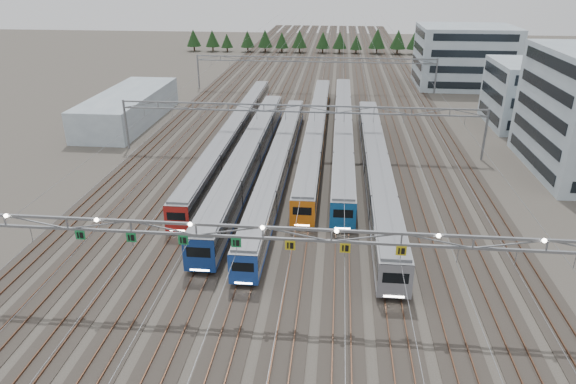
# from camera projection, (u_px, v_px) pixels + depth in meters

# --- Properties ---
(ground) EXTENTS (400.00, 400.00, 0.00)m
(ground) POSITION_uv_depth(u_px,v_px,m) (265.00, 306.00, 44.95)
(ground) COLOR #47423A
(ground) RESTS_ON ground
(track_bed) EXTENTS (54.00, 260.00, 5.42)m
(track_bed) POSITION_uv_depth(u_px,v_px,m) (317.00, 73.00, 135.37)
(track_bed) COLOR #2D2823
(track_bed) RESTS_ON ground
(train_a) EXTENTS (2.79, 65.43, 3.63)m
(train_a) POSITION_uv_depth(u_px,v_px,m) (234.00, 131.00, 85.35)
(train_a) COLOR black
(train_a) RESTS_ON ground
(train_b) EXTENTS (3.15, 57.23, 4.11)m
(train_b) POSITION_uv_depth(u_px,v_px,m) (249.00, 155.00, 74.10)
(train_b) COLOR black
(train_b) RESTS_ON ground
(train_c) EXTENTS (2.78, 57.62, 3.62)m
(train_c) POSITION_uv_depth(u_px,v_px,m) (279.00, 161.00, 72.48)
(train_c) COLOR black
(train_c) RESTS_ON ground
(train_d) EXTENTS (2.86, 64.84, 3.73)m
(train_d) POSITION_uv_depth(u_px,v_px,m) (316.00, 129.00, 86.16)
(train_d) COLOR black
(train_d) RESTS_ON ground
(train_e) EXTENTS (2.93, 66.19, 3.82)m
(train_e) POSITION_uv_depth(u_px,v_px,m) (343.00, 129.00, 86.05)
(train_e) COLOR black
(train_e) RESTS_ON ground
(train_f) EXTENTS (3.07, 57.26, 4.01)m
(train_f) POSITION_uv_depth(u_px,v_px,m) (376.00, 165.00, 70.27)
(train_f) COLOR black
(train_f) RESTS_ON ground
(gantry_near) EXTENTS (56.36, 0.61, 8.08)m
(gantry_near) POSITION_uv_depth(u_px,v_px,m) (262.00, 236.00, 41.99)
(gantry_near) COLOR gray
(gantry_near) RESTS_ON ground
(gantry_mid) EXTENTS (56.36, 0.36, 8.00)m
(gantry_mid) POSITION_uv_depth(u_px,v_px,m) (300.00, 114.00, 78.78)
(gantry_mid) COLOR gray
(gantry_mid) RESTS_ON ground
(gantry_far) EXTENTS (56.36, 0.36, 8.00)m
(gantry_far) POSITION_uv_depth(u_px,v_px,m) (315.00, 64.00, 119.74)
(gantry_far) COLOR gray
(gantry_far) RESTS_ON ground
(depot_bldg_mid) EXTENTS (14.00, 16.00, 11.59)m
(depot_bldg_mid) POSITION_uv_depth(u_px,v_px,m) (531.00, 94.00, 93.58)
(depot_bldg_mid) COLOR #96A6B3
(depot_bldg_mid) RESTS_ON ground
(depot_bldg_north) EXTENTS (22.00, 18.00, 14.27)m
(depot_bldg_north) POSITION_uv_depth(u_px,v_px,m) (464.00, 56.00, 124.51)
(depot_bldg_north) COLOR #96A6B3
(depot_bldg_north) RESTS_ON ground
(west_shed) EXTENTS (10.00, 30.00, 5.52)m
(west_shed) POSITION_uv_depth(u_px,v_px,m) (129.00, 107.00, 97.02)
(west_shed) COLOR #96A6B3
(west_shed) RESTS_ON ground
(treeline) EXTENTS (100.10, 5.60, 7.02)m
(treeline) POSITION_uv_depth(u_px,v_px,m) (330.00, 40.00, 173.09)
(treeline) COLOR #332114
(treeline) RESTS_ON ground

